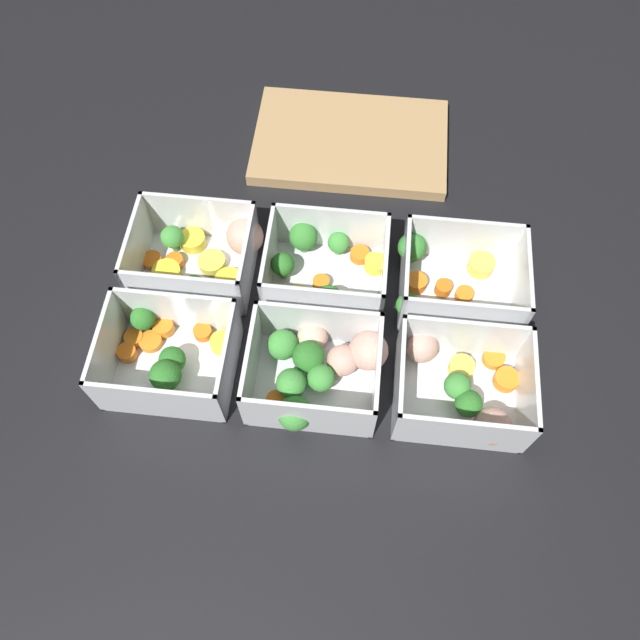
% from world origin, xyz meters
% --- Properties ---
extents(ground_plane, '(4.00, 4.00, 0.00)m').
position_xyz_m(ground_plane, '(0.00, 0.00, 0.00)').
color(ground_plane, black).
extents(container_near_left, '(0.15, 0.13, 0.08)m').
position_xyz_m(container_near_left, '(-0.17, -0.07, 0.03)').
color(container_near_left, white).
rests_on(container_near_left, ground_plane).
extents(container_near_center, '(0.16, 0.14, 0.08)m').
position_xyz_m(container_near_center, '(0.00, -0.06, 0.03)').
color(container_near_center, white).
rests_on(container_near_center, ground_plane).
extents(container_near_right, '(0.15, 0.15, 0.08)m').
position_xyz_m(container_near_right, '(0.17, -0.07, 0.03)').
color(container_near_right, white).
rests_on(container_near_right, ground_plane).
extents(container_far_left, '(0.17, 0.14, 0.08)m').
position_xyz_m(container_far_left, '(-0.16, 0.08, 0.03)').
color(container_far_left, white).
rests_on(container_far_left, ground_plane).
extents(container_far_center, '(0.16, 0.13, 0.08)m').
position_xyz_m(container_far_center, '(-0.01, 0.07, 0.03)').
color(container_far_center, white).
rests_on(container_far_center, ground_plane).
extents(container_far_right, '(0.16, 0.14, 0.08)m').
position_xyz_m(container_far_right, '(0.16, 0.07, 0.03)').
color(container_far_right, white).
rests_on(container_far_right, ground_plane).
extents(cutting_board, '(0.28, 0.18, 0.02)m').
position_xyz_m(cutting_board, '(0.01, 0.31, 0.01)').
color(cutting_board, tan).
rests_on(cutting_board, ground_plane).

